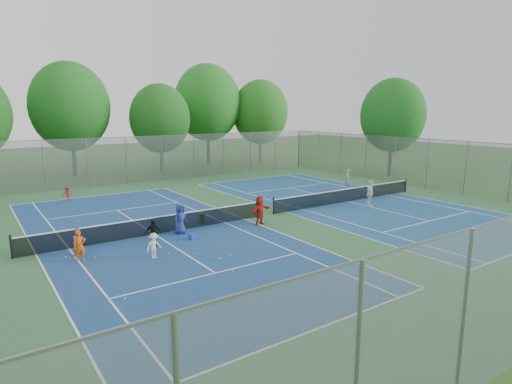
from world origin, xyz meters
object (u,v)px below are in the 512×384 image
at_px(ball_crate, 192,237).
at_px(net_right, 347,195).
at_px(net_left, 154,226).
at_px(instructor, 347,180).
at_px(ball_hopper, 202,218).

bearing_deg(ball_crate, net_right, 8.23).
relative_size(net_left, instructor, 7.88).
bearing_deg(net_left, ball_hopper, 13.44).
height_order(net_left, ball_crate, net_left).
height_order(net_right, ball_hopper, net_right).
height_order(net_left, net_right, same).
distance_m(net_right, ball_hopper, 10.92).
distance_m(net_left, instructor, 17.58).
xyz_separation_m(net_right, ball_hopper, (-10.89, 0.74, -0.18)).
distance_m(ball_crate, instructor, 16.82).
bearing_deg(instructor, ball_hopper, -16.12).
bearing_deg(ball_crate, ball_hopper, 54.26).
bearing_deg(ball_hopper, instructor, 9.82).
bearing_deg(net_left, net_right, 0.00).
distance_m(net_left, ball_crate, 2.25).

